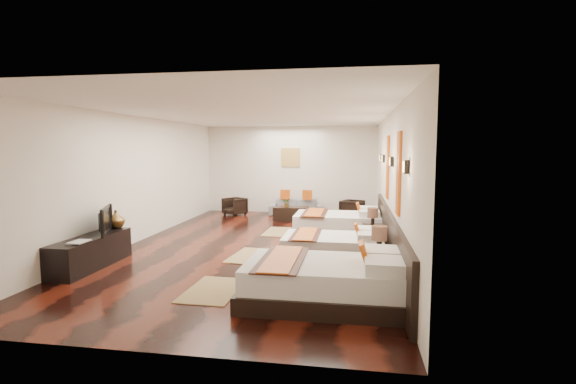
% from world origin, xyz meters
% --- Properties ---
extents(floor, '(5.50, 9.50, 0.01)m').
position_xyz_m(floor, '(0.00, 0.00, 0.00)').
color(floor, black).
rests_on(floor, ground).
extents(ceiling, '(5.50, 9.50, 0.01)m').
position_xyz_m(ceiling, '(0.00, 0.00, 2.80)').
color(ceiling, white).
rests_on(ceiling, floor).
extents(back_wall, '(5.50, 0.01, 2.80)m').
position_xyz_m(back_wall, '(0.00, 4.75, 1.40)').
color(back_wall, silver).
rests_on(back_wall, floor).
extents(left_wall, '(0.01, 9.50, 2.80)m').
position_xyz_m(left_wall, '(-2.75, 0.00, 1.40)').
color(left_wall, silver).
rests_on(left_wall, floor).
extents(right_wall, '(0.01, 9.50, 2.80)m').
position_xyz_m(right_wall, '(2.75, 0.00, 1.40)').
color(right_wall, silver).
rests_on(right_wall, floor).
extents(headboard_panel, '(0.08, 6.60, 0.90)m').
position_xyz_m(headboard_panel, '(2.71, -0.80, 0.45)').
color(headboard_panel, black).
rests_on(headboard_panel, floor).
extents(bed_near, '(2.24, 1.41, 0.85)m').
position_xyz_m(bed_near, '(1.70, -3.04, 0.29)').
color(bed_near, black).
rests_on(bed_near, floor).
extents(bed_mid, '(1.91, 1.20, 0.73)m').
position_xyz_m(bed_mid, '(1.69, -0.93, 0.25)').
color(bed_mid, black).
rests_on(bed_mid, floor).
extents(bed_far, '(2.12, 1.33, 0.81)m').
position_xyz_m(bed_far, '(1.70, 1.38, 0.28)').
color(bed_far, black).
rests_on(bed_far, floor).
extents(nightstand_a, '(0.45, 0.45, 0.90)m').
position_xyz_m(nightstand_a, '(2.45, -2.08, 0.31)').
color(nightstand_a, black).
rests_on(nightstand_a, floor).
extents(nightstand_b, '(0.42, 0.42, 0.84)m').
position_xyz_m(nightstand_b, '(2.44, 0.31, 0.29)').
color(nightstand_b, black).
rests_on(nightstand_b, floor).
extents(jute_mat_near, '(0.78, 1.22, 0.01)m').
position_xyz_m(jute_mat_near, '(0.02, -2.84, 0.01)').
color(jute_mat_near, olive).
rests_on(jute_mat_near, floor).
extents(jute_mat_mid, '(0.85, 1.26, 0.01)m').
position_xyz_m(jute_mat_mid, '(0.10, -0.84, 0.01)').
color(jute_mat_mid, olive).
rests_on(jute_mat_mid, floor).
extents(jute_mat_far, '(0.77, 1.21, 0.01)m').
position_xyz_m(jute_mat_far, '(0.24, 1.55, 0.01)').
color(jute_mat_far, olive).
rests_on(jute_mat_far, floor).
extents(tv_console, '(0.50, 1.80, 0.55)m').
position_xyz_m(tv_console, '(-2.50, -2.04, 0.28)').
color(tv_console, black).
rests_on(tv_console, floor).
extents(tv, '(0.42, 0.84, 0.49)m').
position_xyz_m(tv, '(-2.45, -1.76, 0.80)').
color(tv, black).
rests_on(tv, tv_console).
extents(book, '(0.25, 0.34, 0.03)m').
position_xyz_m(book, '(-2.50, -2.51, 0.57)').
color(book, black).
rests_on(book, tv_console).
extents(figurine, '(0.41, 0.41, 0.35)m').
position_xyz_m(figurine, '(-2.50, -1.23, 0.72)').
color(figurine, brown).
rests_on(figurine, tv_console).
extents(sofa, '(1.74, 0.82, 0.49)m').
position_xyz_m(sofa, '(0.25, 4.31, 0.25)').
color(sofa, slate).
rests_on(sofa, floor).
extents(armchair_left, '(0.82, 0.83, 0.55)m').
position_xyz_m(armchair_left, '(-1.65, 3.94, 0.28)').
color(armchair_left, black).
rests_on(armchair_left, floor).
extents(armchair_right, '(0.80, 0.79, 0.56)m').
position_xyz_m(armchair_right, '(2.00, 3.90, 0.28)').
color(armchair_right, black).
rests_on(armchair_right, floor).
extents(coffee_table, '(1.02, 0.53, 0.40)m').
position_xyz_m(coffee_table, '(0.25, 3.26, 0.20)').
color(coffee_table, black).
rests_on(coffee_table, floor).
extents(table_plant, '(0.26, 0.23, 0.25)m').
position_xyz_m(table_plant, '(0.14, 3.19, 0.52)').
color(table_plant, '#23591D').
rests_on(table_plant, coffee_table).
extents(orange_panel_a, '(0.04, 0.40, 1.30)m').
position_xyz_m(orange_panel_a, '(2.73, -1.90, 1.70)').
color(orange_panel_a, '#D86014').
rests_on(orange_panel_a, right_wall).
extents(orange_panel_b, '(0.04, 0.40, 1.30)m').
position_xyz_m(orange_panel_b, '(2.73, 0.30, 1.70)').
color(orange_panel_b, '#D86014').
rests_on(orange_panel_b, right_wall).
extents(sconce_near, '(0.07, 0.12, 0.18)m').
position_xyz_m(sconce_near, '(2.70, -3.00, 1.85)').
color(sconce_near, black).
rests_on(sconce_near, right_wall).
extents(sconce_mid, '(0.07, 0.12, 0.18)m').
position_xyz_m(sconce_mid, '(2.70, -0.80, 1.85)').
color(sconce_mid, black).
rests_on(sconce_mid, right_wall).
extents(sconce_far, '(0.07, 0.12, 0.18)m').
position_xyz_m(sconce_far, '(2.70, 1.40, 1.85)').
color(sconce_far, black).
rests_on(sconce_far, right_wall).
extents(sconce_lounge, '(0.07, 0.12, 0.18)m').
position_xyz_m(sconce_lounge, '(2.70, 2.30, 1.85)').
color(sconce_lounge, black).
rests_on(sconce_lounge, right_wall).
extents(gold_artwork, '(0.60, 0.04, 0.60)m').
position_xyz_m(gold_artwork, '(0.00, 4.73, 1.80)').
color(gold_artwork, '#AD873F').
rests_on(gold_artwork, back_wall).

